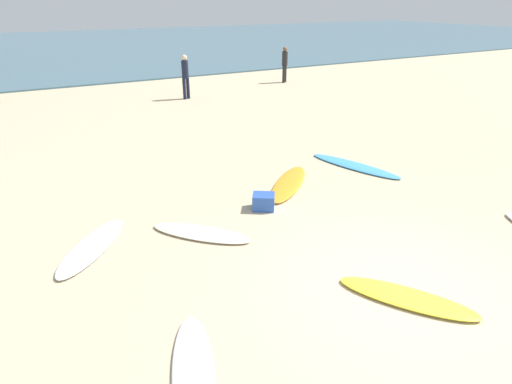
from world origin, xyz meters
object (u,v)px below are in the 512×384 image
surfboard_3 (92,246)px  surfboard_1 (407,298)px  surfboard_2 (201,233)px  surfboard_0 (193,374)px  surfboard_4 (355,166)px  beach_cooler (264,202)px  beachgoer_mid (185,74)px  surfboard_6 (289,183)px  beachgoer_far (285,63)px

surfboard_3 → surfboard_1: bearing=173.8°
surfboard_1 → surfboard_2: bearing=86.7°
surfboard_0 → surfboard_1: bearing=-164.1°
surfboard_4 → beach_cooler: bearing=179.4°
surfboard_0 → beachgoer_mid: size_ratio=1.10×
surfboard_4 → beach_cooler: size_ratio=5.83×
surfboard_4 → surfboard_6: bearing=167.5°
surfboard_1 → surfboard_4: (2.96, 4.55, -0.01)m
surfboard_0 → surfboard_4: (6.17, 4.35, -0.00)m
surfboard_2 → surfboard_0: bearing=-156.7°
beachgoer_far → beach_cooler: 14.71m
beachgoer_far → surfboard_3: bearing=9.8°
surfboard_1 → beach_cooler: (-0.31, 3.60, 0.12)m
surfboard_1 → surfboard_6: same height
surfboard_0 → surfboard_3: 3.54m
beach_cooler → surfboard_6: bearing=34.8°
beachgoer_mid → surfboard_3: bearing=-138.3°
surfboard_1 → surfboard_3: (-3.70, 3.70, -0.00)m
surfboard_1 → surfboard_2: 3.72m
surfboard_0 → surfboard_1: 3.22m
beach_cooler → surfboard_4: bearing=16.2°
surfboard_2 → surfboard_3: (-1.84, 0.49, 0.00)m
surfboard_3 → beachgoer_mid: size_ratio=1.12×
surfboard_1 → surfboard_3: bearing=101.6°
surfboard_2 → surfboard_3: size_ratio=0.95×
surfboard_2 → beach_cooler: bearing=-28.9°
surfboard_0 → surfboard_6: surfboard_6 is taller
surfboard_6 → beachgoer_mid: size_ratio=1.24×
surfboard_3 → beachgoer_mid: 12.26m
surfboard_4 → surfboard_6: 2.14m
surfboard_1 → beach_cooler: 3.61m
surfboard_2 → beach_cooler: (1.55, 0.38, 0.12)m
surfboard_1 → surfboard_4: size_ratio=0.77×
surfboard_6 → surfboard_3: bearing=55.6°
surfboard_4 → surfboard_6: size_ratio=1.14×
surfboard_2 → surfboard_4: (4.82, 1.33, -0.01)m
surfboard_4 → beachgoer_far: size_ratio=1.48×
surfboard_1 → surfboard_4: bearing=23.6°
surfboard_1 → surfboard_6: (0.82, 4.38, 0.00)m
surfboard_3 → surfboard_4: bearing=-133.9°
beachgoer_far → beach_cooler: bearing=19.7°
surfboard_4 → beach_cooler: (-3.27, -0.95, 0.13)m
beachgoer_mid → beachgoer_far: (5.80, 1.30, -0.06)m
surfboard_4 → beach_cooler: beach_cooler is taller
surfboard_6 → beachgoer_far: (7.13, 11.35, 0.93)m
surfboard_2 → surfboard_6: 2.93m
surfboard_0 → beachgoer_far: bearing=-106.2°
surfboard_1 → beachgoer_far: size_ratio=1.14×
surfboard_3 → beachgoer_mid: beachgoer_mid is taller
surfboard_1 → surfboard_3: size_ratio=0.97×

